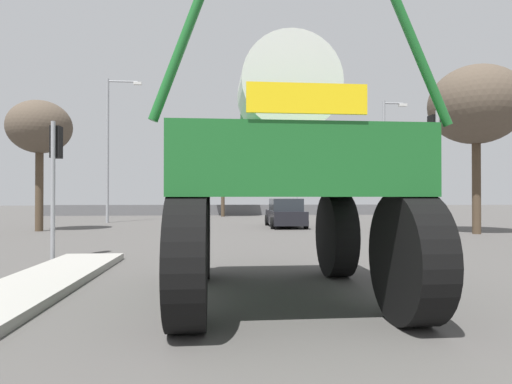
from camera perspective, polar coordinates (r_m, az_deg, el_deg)
The scene contains 12 objects.
ground_plane at distance 18.63m, azimuth -1.07°, elevation -5.63°, with size 120.00×120.00×0.00m, color #4C4947.
oversize_sprayer at distance 7.25m, azimuth 3.25°, elevation 2.27°, with size 3.81×5.19×4.31m.
sedan_ahead at distance 23.55m, azimuth 3.84°, elevation -2.82°, with size 1.89×4.10×1.52m.
traffic_signal_near_left at distance 12.68m, azimuth -24.54°, elevation 3.88°, with size 0.24×0.54×3.59m.
traffic_signal_near_right at distance 13.36m, azimuth 22.16°, elevation 5.03°, with size 0.24×0.54×4.03m.
traffic_signal_far_left at distance 29.95m, azimuth 5.25°, elevation 1.52°, with size 0.24×0.55×3.73m.
streetlight_far_left at distance 29.11m, azimuth -18.36°, elevation 6.07°, with size 2.19×0.24×8.99m.
streetlight_far_right at distance 28.89m, azimuth 16.43°, elevation 4.61°, with size 1.57×0.24×7.65m.
bare_tree_left at distance 23.34m, azimuth -26.22°, elevation 7.42°, with size 2.93×2.93×6.17m.
bare_tree_right at distance 21.89m, azimuth 26.60°, elevation 9.98°, with size 4.03×4.03×7.38m.
bare_tree_far_center at distance 35.80m, azimuth -4.31°, elevation 6.23°, with size 3.68×3.68×7.46m.
roadside_barrier at distance 38.06m, azimuth -2.86°, elevation -2.33°, with size 32.92×0.24×0.90m, color #59595B.
Camera 1 is at (-1.13, -0.52, 1.66)m, focal length 30.90 mm.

